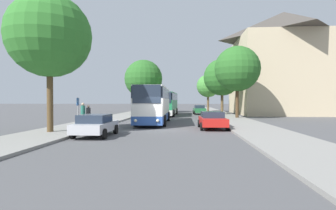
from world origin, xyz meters
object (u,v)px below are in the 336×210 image
bus_front (154,104)px  tree_left_far (144,79)px  bus_stop_sign (78,108)px  tree_right_far (222,77)px  pedestrian_waiting_far (83,114)px  tree_right_mid (208,86)px  bus_middle (167,103)px  parked_car_right_near (212,120)px  tree_left_near (49,36)px  tree_right_near (237,69)px  parked_car_left_curb (96,125)px  pedestrian_waiting_near (88,115)px  parked_car_right_far (199,110)px

bus_front → tree_left_far: (-4.57, 21.44, 4.26)m
bus_stop_sign → tree_right_far: (14.11, 19.21, 4.10)m
pedestrian_waiting_far → tree_left_far: bearing=-28.3°
pedestrian_waiting_far → tree_left_far: 25.65m
bus_stop_sign → tree_right_mid: (12.84, 29.45, 3.37)m
bus_middle → tree_right_far: (8.29, 0.91, 3.90)m
bus_front → parked_car_right_near: 6.97m
tree_right_mid → tree_right_far: tree_right_far is taller
tree_left_far → tree_left_near: bearing=-92.5°
tree_left_near → tree_left_far: size_ratio=0.97×
tree_right_near → tree_right_mid: (-2.06, 17.85, -1.08)m
bus_middle → bus_stop_sign: bus_middle is taller
tree_left_far → tree_right_mid: bearing=16.3°
bus_front → tree_left_near: 11.28m
bus_middle → parked_car_left_curb: size_ratio=3.01×
parked_car_left_curb → tree_right_near: tree_right_near is taller
bus_stop_sign → pedestrian_waiting_near: bus_stop_sign is taller
bus_middle → pedestrian_waiting_far: size_ratio=6.36×
parked_car_left_curb → bus_middle: bearing=83.5°
pedestrian_waiting_far → tree_left_near: 7.18m
parked_car_right_far → tree_right_near: (4.07, -9.99, 5.28)m
tree_left_near → tree_right_far: 27.20m
parked_car_left_curb → tree_left_near: 6.76m
tree_left_far → tree_right_mid: size_ratio=1.34×
tree_left_near → tree_left_far: (1.30, 29.88, -0.37)m
tree_left_far → tree_right_near: size_ratio=1.08×
parked_car_right_near → tree_left_near: (-11.05, -3.94, 5.76)m
bus_middle → pedestrian_waiting_far: bus_middle is taller
parked_car_right_near → pedestrian_waiting_near: bearing=-2.6°
parked_car_right_far → pedestrian_waiting_near: pedestrian_waiting_near is taller
parked_car_right_far → pedestrian_waiting_near: 23.60m
pedestrian_waiting_far → tree_right_near: (14.83, 10.73, 4.94)m
parked_car_left_curb → tree_left_near: (-3.41, 0.91, 5.76)m
pedestrian_waiting_near → tree_right_mid: size_ratio=0.24×
bus_middle → bus_stop_sign: (-5.83, -18.30, -0.21)m
parked_car_left_curb → tree_right_far: (10.95, 24.00, 4.98)m
tree_right_far → tree_right_mid: bearing=97.1°
tree_left_far → tree_right_far: (13.06, -6.80, -0.41)m
bus_middle → parked_car_right_far: bus_middle is taller
tree_left_near → bus_stop_sign: bearing=86.4°
bus_stop_sign → pedestrian_waiting_far: 1.00m
parked_car_left_curb → tree_left_far: (-2.11, 30.80, 5.39)m
pedestrian_waiting_far → bus_front: bearing=-82.4°
pedestrian_waiting_near → bus_front: bearing=-146.5°
bus_front → parked_car_right_far: size_ratio=2.48×
bus_front → bus_middle: bus_front is taller
bus_middle → tree_left_far: (-4.77, 7.70, 4.31)m
bus_middle → parked_car_left_curb: 23.27m
parked_car_right_near → tree_right_far: size_ratio=0.50×
parked_car_right_near → bus_stop_sign: bus_stop_sign is taller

